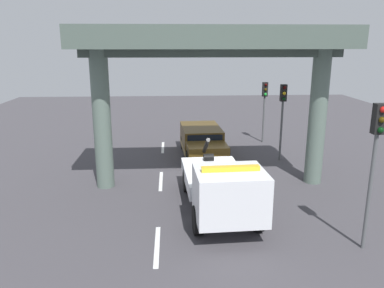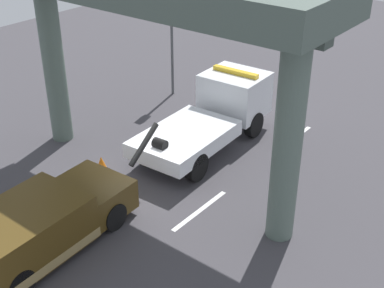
# 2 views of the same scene
# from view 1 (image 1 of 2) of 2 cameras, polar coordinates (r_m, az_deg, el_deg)

# --- Properties ---
(ground_plane) EXTENTS (60.00, 40.00, 0.10)m
(ground_plane) POSITION_cam_1_polar(r_m,az_deg,el_deg) (18.33, 2.62, -5.54)
(ground_plane) COLOR #423F44
(lane_stripe_west) EXTENTS (2.60, 0.16, 0.01)m
(lane_stripe_west) POSITION_cam_1_polar(r_m,az_deg,el_deg) (23.94, -4.38, -0.51)
(lane_stripe_west) COLOR silver
(lane_stripe_west) RESTS_ON ground
(lane_stripe_mid) EXTENTS (2.60, 0.16, 0.01)m
(lane_stripe_mid) POSITION_cam_1_polar(r_m,az_deg,el_deg) (18.23, -4.68, -5.52)
(lane_stripe_mid) COLOR silver
(lane_stripe_mid) RESTS_ON ground
(lane_stripe_east) EXTENTS (2.60, 0.16, 0.01)m
(lane_stripe_east) POSITION_cam_1_polar(r_m,az_deg,el_deg) (12.78, -5.25, -14.93)
(lane_stripe_east) COLOR silver
(lane_stripe_east) RESTS_ON ground
(tow_truck_white) EXTENTS (7.30, 2.67, 2.46)m
(tow_truck_white) POSITION_cam_1_polar(r_m,az_deg,el_deg) (14.19, 4.50, -6.40)
(tow_truck_white) COLOR white
(tow_truck_white) RESTS_ON ground
(towed_van_green) EXTENTS (5.29, 2.43, 1.58)m
(towed_van_green) POSITION_cam_1_polar(r_m,az_deg,el_deg) (22.03, 1.53, 0.26)
(towed_van_green) COLOR #4C3814
(towed_van_green) RESTS_ON ground
(overpass_structure) EXTENTS (3.60, 11.63, 7.02)m
(overpass_structure) POSITION_cam_1_polar(r_m,az_deg,el_deg) (16.66, 3.07, 13.62)
(overpass_structure) COLOR #596B60
(overpass_structure) RESTS_ON ground
(traffic_light_near) EXTENTS (0.39, 0.32, 3.92)m
(traffic_light_near) POSITION_cam_1_polar(r_m,az_deg,el_deg) (25.06, 10.81, 6.67)
(traffic_light_near) COLOR #515456
(traffic_light_near) RESTS_ON ground
(traffic_light_far) EXTENTS (0.39, 0.32, 4.20)m
(traffic_light_far) POSITION_cam_1_polar(r_m,az_deg,el_deg) (21.22, 13.43, 5.61)
(traffic_light_far) COLOR #515456
(traffic_light_far) RESTS_ON ground
(traffic_light_mid) EXTENTS (0.39, 0.32, 4.65)m
(traffic_light_mid) POSITION_cam_1_polar(r_m,az_deg,el_deg) (12.55, 25.78, -0.31)
(traffic_light_mid) COLOR #515456
(traffic_light_mid) RESTS_ON ground
(traffic_cone_orange) EXTENTS (0.47, 0.47, 0.56)m
(traffic_cone_orange) POSITION_cam_1_polar(r_m,az_deg,el_deg) (18.72, 8.06, -4.21)
(traffic_cone_orange) COLOR orange
(traffic_cone_orange) RESTS_ON ground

